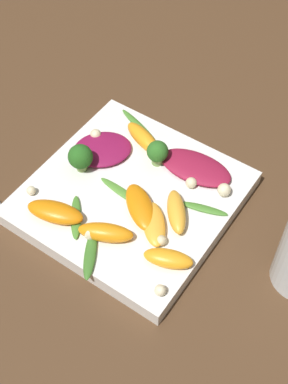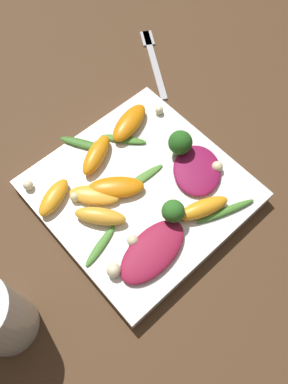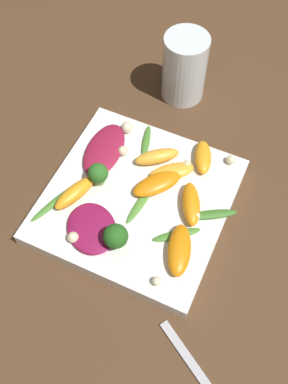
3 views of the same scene
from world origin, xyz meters
TOP-DOWN VIEW (x-y plane):
  - ground_plane at (0.00, 0.00)m, footprint 2.40×2.40m
  - plate at (0.00, 0.00)m, footprint 0.26×0.26m
  - radicchio_leaf_0 at (-0.08, 0.05)m, footprint 0.06×0.11m
  - radicchio_leaf_1 at (-0.03, -0.07)m, footprint 0.11×0.10m
  - orange_segment_0 at (0.09, -0.06)m, footprint 0.05×0.08m
  - orange_segment_1 at (-0.00, 0.07)m, footprint 0.07×0.06m
  - orange_segment_2 at (-0.08, -0.04)m, footprint 0.05×0.08m
  - orange_segment_3 at (0.02, 0.03)m, footprint 0.07×0.08m
  - orange_segment_4 at (0.03, 0.06)m, footprint 0.07×0.07m
  - orange_segment_5 at (0.08, 0.02)m, footprint 0.05×0.07m
  - orange_segment_6 at (0.06, 0.10)m, footprint 0.05×0.07m
  - broccoli_floret_0 at (-0.06, 0.00)m, footprint 0.03×0.03m
  - broccoli_floret_1 at (0.01, -0.08)m, footprint 0.03×0.03m
  - arugula_sprig_0 at (-0.10, -0.06)m, footprint 0.04×0.08m
  - arugula_sprig_1 at (0.11, 0.02)m, footprint 0.07×0.05m
  - arugula_sprig_2 at (-0.03, 0.09)m, footprint 0.03×0.06m
  - arugula_sprig_3 at (0.01, -0.01)m, footprint 0.02×0.08m
  - arugula_sprig_4 at (0.08, -0.03)m, footprint 0.06×0.05m
  - macadamia_nut_0 at (0.09, -0.00)m, footprint 0.02×0.02m
  - macadamia_nut_1 at (-0.05, -0.10)m, footprint 0.02×0.02m
  - macadamia_nut_2 at (0.10, 0.11)m, footprint 0.01×0.01m
  - macadamia_nut_3 at (-0.07, 0.10)m, footprint 0.02×0.02m
  - macadamia_nut_4 at (0.05, 0.08)m, footprint 0.01×0.01m
  - macadamia_nut_5 at (0.08, -0.11)m, footprint 0.01×0.01m
  - macadamia_nut_6 at (-0.05, 0.06)m, footprint 0.02×0.02m

SIDE VIEW (x-z plane):
  - ground_plane at x=0.00m, z-range 0.00..0.00m
  - plate at x=0.00m, z-range 0.00..0.02m
  - arugula_sprig_3 at x=0.01m, z-range 0.02..0.03m
  - arugula_sprig_2 at x=-0.03m, z-range 0.02..0.03m
  - arugula_sprig_4 at x=0.08m, z-range 0.02..0.03m
  - arugula_sprig_0 at x=-0.10m, z-range 0.02..0.03m
  - arugula_sprig_1 at x=0.11m, z-range 0.02..0.03m
  - radicchio_leaf_1 at x=-0.03m, z-range 0.02..0.04m
  - macadamia_nut_5 at x=0.08m, z-range 0.02..0.04m
  - radicchio_leaf_0 at x=-0.08m, z-range 0.02..0.04m
  - macadamia_nut_2 at x=0.10m, z-range 0.02..0.04m
  - macadamia_nut_4 at x=0.05m, z-range 0.02..0.04m
  - orange_segment_4 at x=0.03m, z-range 0.02..0.04m
  - macadamia_nut_6 at x=-0.05m, z-range 0.02..0.04m
  - macadamia_nut_1 at x=-0.05m, z-range 0.02..0.04m
  - orange_segment_3 at x=0.02m, z-range 0.02..0.04m
  - macadamia_nut_3 at x=-0.07m, z-range 0.02..0.04m
  - orange_segment_6 at x=0.06m, z-range 0.02..0.04m
  - macadamia_nut_0 at x=0.09m, z-range 0.02..0.04m
  - orange_segment_1 at x=0.00m, z-range 0.02..0.04m
  - orange_segment_0 at x=0.09m, z-range 0.02..0.04m
  - orange_segment_2 at x=-0.08m, z-range 0.02..0.04m
  - orange_segment_5 at x=0.08m, z-range 0.02..0.04m
  - broccoli_floret_0 at x=-0.06m, z-range 0.03..0.06m
  - broccoli_floret_1 at x=0.01m, z-range 0.03..0.07m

